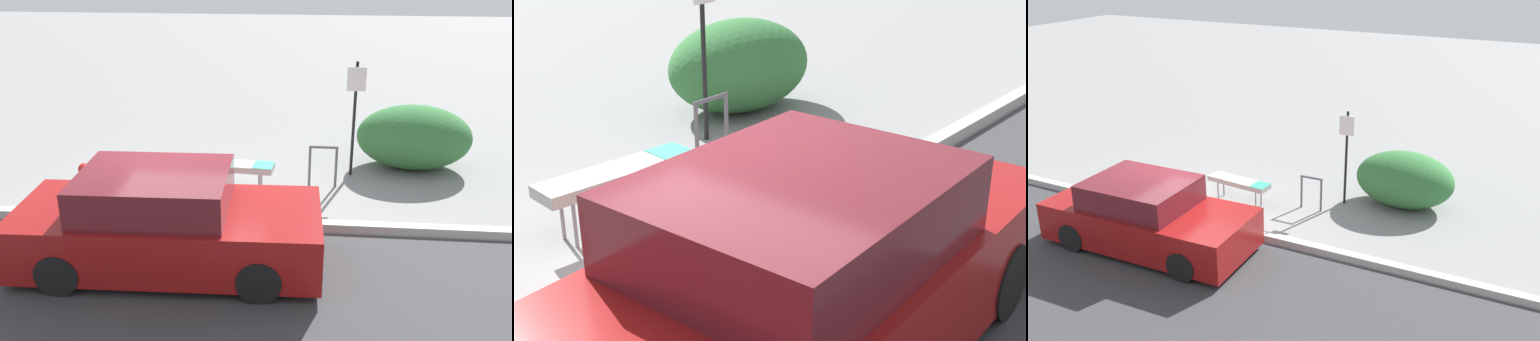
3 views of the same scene
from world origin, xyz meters
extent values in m
plane|color=gray|center=(0.00, 0.00, 0.00)|extent=(60.00, 60.00, 0.00)
cube|color=#B7B7B2|center=(0.00, 0.00, 0.07)|extent=(60.00, 0.20, 0.13)
cylinder|color=gray|center=(-0.01, 1.29, 0.24)|extent=(0.04, 0.04, 0.47)
cylinder|color=gray|center=(1.11, 1.18, 0.24)|extent=(0.04, 0.04, 0.47)
cylinder|color=gray|center=(0.01, 1.52, 0.24)|extent=(0.04, 0.04, 0.47)
cylinder|color=gray|center=(1.13, 1.41, 0.24)|extent=(0.04, 0.04, 0.47)
cube|color=#999993|center=(0.56, 1.35, 0.53)|extent=(1.64, 0.57, 0.12)
cube|color=teal|center=(1.18, 1.29, 0.59)|extent=(0.40, 0.44, 0.01)
cylinder|color=#515156|center=(2.03, 1.77, 0.40)|extent=(0.05, 0.05, 0.80)
cylinder|color=#515156|center=(2.53, 1.77, 0.40)|extent=(0.05, 0.05, 0.80)
cylinder|color=#515156|center=(2.28, 1.77, 0.80)|extent=(0.55, 0.05, 0.05)
cylinder|color=black|center=(2.86, 2.44, 1.15)|extent=(0.06, 0.06, 2.30)
ellipsoid|color=#337038|center=(4.15, 3.00, 0.65)|extent=(2.33, 1.69, 1.31)
cylinder|color=black|center=(1.34, -0.43, 0.30)|extent=(0.60, 0.20, 0.60)
cylinder|color=black|center=(1.39, -2.11, 0.30)|extent=(0.60, 0.20, 0.60)
cube|color=maroon|center=(0.03, -1.31, 0.52)|extent=(4.35, 1.93, 0.79)
cube|color=#59171F|center=(-0.14, -1.31, 1.17)|extent=(2.11, 1.69, 0.55)
camera|label=1|loc=(1.94, -8.41, 4.38)|focal=40.00mm
camera|label=2|loc=(-3.35, -3.72, 3.09)|focal=50.00mm
camera|label=3|loc=(7.18, -9.44, 5.86)|focal=40.00mm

